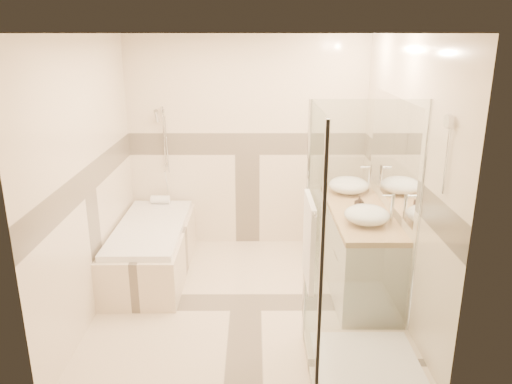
{
  "coord_description": "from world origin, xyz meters",
  "views": [
    {
      "loc": [
        0.08,
        -4.31,
        2.5
      ],
      "look_at": [
        0.1,
        0.25,
        1.05
      ],
      "focal_mm": 35.0,
      "sensor_mm": 36.0,
      "label": 1
    }
  ],
  "objects_px": {
    "bathtub": "(152,246)",
    "vessel_sink_far": "(367,215)",
    "vessel_sink_near": "(349,185)",
    "shower_enclosure": "(353,309)",
    "amenity_bottle_a": "(359,203)",
    "amenity_bottle_b": "(360,206)",
    "vanity": "(358,249)"
  },
  "relations": [
    {
      "from": "bathtub",
      "to": "vessel_sink_far",
      "type": "distance_m",
      "value": 2.33
    },
    {
      "from": "bathtub",
      "to": "vessel_sink_near",
      "type": "xyz_separation_m",
      "value": [
        2.13,
        0.2,
        0.63
      ]
    },
    {
      "from": "shower_enclosure",
      "to": "amenity_bottle_a",
      "type": "bearing_deg",
      "value": 77.69
    },
    {
      "from": "shower_enclosure",
      "to": "amenity_bottle_b",
      "type": "relative_size",
      "value": 15.09
    },
    {
      "from": "vanity",
      "to": "vessel_sink_far",
      "type": "xyz_separation_m",
      "value": [
        -0.02,
        -0.37,
        0.51
      ]
    },
    {
      "from": "vessel_sink_far",
      "to": "amenity_bottle_b",
      "type": "height_order",
      "value": "vessel_sink_far"
    },
    {
      "from": "shower_enclosure",
      "to": "vessel_sink_far",
      "type": "xyz_separation_m",
      "value": [
        0.27,
        0.9,
        0.43
      ]
    },
    {
      "from": "bathtub",
      "to": "vanity",
      "type": "distance_m",
      "value": 2.18
    },
    {
      "from": "amenity_bottle_a",
      "to": "vessel_sink_near",
      "type": "bearing_deg",
      "value": 90.0
    },
    {
      "from": "bathtub",
      "to": "vessel_sink_far",
      "type": "height_order",
      "value": "vessel_sink_far"
    },
    {
      "from": "vessel_sink_far",
      "to": "amenity_bottle_b",
      "type": "bearing_deg",
      "value": 90.0
    },
    {
      "from": "vessel_sink_far",
      "to": "amenity_bottle_a",
      "type": "xyz_separation_m",
      "value": [
        0.0,
        0.35,
        -0.01
      ]
    },
    {
      "from": "vanity",
      "to": "vessel_sink_near",
      "type": "xyz_separation_m",
      "value": [
        -0.02,
        0.55,
        0.51
      ]
    },
    {
      "from": "amenity_bottle_a",
      "to": "amenity_bottle_b",
      "type": "bearing_deg",
      "value": -90.0
    },
    {
      "from": "vanity",
      "to": "vessel_sink_near",
      "type": "height_order",
      "value": "vessel_sink_near"
    },
    {
      "from": "vessel_sink_near",
      "to": "amenity_bottle_a",
      "type": "xyz_separation_m",
      "value": [
        0.0,
        -0.57,
        -0.01
      ]
    },
    {
      "from": "vanity",
      "to": "amenity_bottle_a",
      "type": "bearing_deg",
      "value": -133.7
    },
    {
      "from": "vessel_sink_near",
      "to": "vessel_sink_far",
      "type": "bearing_deg",
      "value": -90.0
    },
    {
      "from": "vessel_sink_far",
      "to": "vanity",
      "type": "bearing_deg",
      "value": 86.89
    },
    {
      "from": "bathtub",
      "to": "amenity_bottle_a",
      "type": "bearing_deg",
      "value": -9.88
    },
    {
      "from": "bathtub",
      "to": "shower_enclosure",
      "type": "distance_m",
      "value": 2.47
    },
    {
      "from": "amenity_bottle_a",
      "to": "amenity_bottle_b",
      "type": "distance_m",
      "value": 0.05
    },
    {
      "from": "shower_enclosure",
      "to": "amenity_bottle_b",
      "type": "height_order",
      "value": "shower_enclosure"
    },
    {
      "from": "shower_enclosure",
      "to": "amenity_bottle_a",
      "type": "distance_m",
      "value": 1.35
    },
    {
      "from": "vanity",
      "to": "amenity_bottle_a",
      "type": "distance_m",
      "value": 0.5
    },
    {
      "from": "vessel_sink_far",
      "to": "amenity_bottle_b",
      "type": "xyz_separation_m",
      "value": [
        0.0,
        0.3,
        -0.01
      ]
    },
    {
      "from": "vessel_sink_near",
      "to": "vessel_sink_far",
      "type": "distance_m",
      "value": 0.92
    },
    {
      "from": "bathtub",
      "to": "shower_enclosure",
      "type": "bearing_deg",
      "value": -41.1
    },
    {
      "from": "amenity_bottle_b",
      "to": "bathtub",
      "type": "bearing_deg",
      "value": 168.87
    },
    {
      "from": "vanity",
      "to": "vessel_sink_far",
      "type": "height_order",
      "value": "vessel_sink_far"
    },
    {
      "from": "vessel_sink_near",
      "to": "amenity_bottle_a",
      "type": "height_order",
      "value": "vessel_sink_near"
    },
    {
      "from": "shower_enclosure",
      "to": "amenity_bottle_a",
      "type": "height_order",
      "value": "shower_enclosure"
    }
  ]
}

